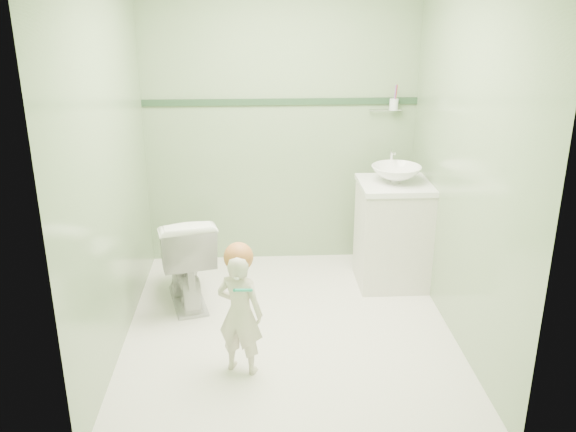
{
  "coord_description": "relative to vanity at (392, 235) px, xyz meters",
  "views": [
    {
      "loc": [
        -0.21,
        -3.7,
        2.21
      ],
      "look_at": [
        0.0,
        0.15,
        0.78
      ],
      "focal_mm": 38.64,
      "sensor_mm": 36.0,
      "label": 1
    }
  ],
  "objects": [
    {
      "name": "toilet",
      "position": [
        -1.58,
        -0.23,
        -0.05
      ],
      "size": [
        0.55,
        0.77,
        0.71
      ],
      "primitive_type": "imported",
      "rotation": [
        0.0,
        0.0,
        3.39
      ],
      "color": "white",
      "rests_on": "ground"
    },
    {
      "name": "trim_stripe",
      "position": [
        -0.84,
        0.54,
        0.95
      ],
      "size": [
        2.2,
        0.02,
        0.05
      ],
      "primitive_type": "cube",
      "color": "#26432A",
      "rests_on": "room_shell"
    },
    {
      "name": "room_shell",
      "position": [
        -0.84,
        -0.7,
        0.8
      ],
      "size": [
        2.5,
        2.54,
        2.4
      ],
      "color": "#86A575",
      "rests_on": "ground"
    },
    {
      "name": "cup_holder",
      "position": [
        0.05,
        0.48,
        0.93
      ],
      "size": [
        0.26,
        0.07,
        0.21
      ],
      "color": "silver",
      "rests_on": "room_shell"
    },
    {
      "name": "faucet",
      "position": [
        0.0,
        0.19,
        0.57
      ],
      "size": [
        0.03,
        0.13,
        0.18
      ],
      "color": "silver",
      "rests_on": "counter"
    },
    {
      "name": "basin",
      "position": [
        0.0,
        0.0,
        0.49
      ],
      "size": [
        0.37,
        0.37,
        0.13
      ],
      "primitive_type": "imported",
      "color": "white",
      "rests_on": "counter"
    },
    {
      "name": "hair_cap",
      "position": [
        -1.16,
        -1.12,
        0.34
      ],
      "size": [
        0.17,
        0.17,
        0.17
      ],
      "primitive_type": "sphere",
      "color": "#B06734",
      "rests_on": "toddler"
    },
    {
      "name": "toddler",
      "position": [
        -1.16,
        -1.15,
        -0.01
      ],
      "size": [
        0.33,
        0.28,
        0.78
      ],
      "primitive_type": "imported",
      "rotation": [
        0.0,
        0.0,
        2.76
      ],
      "color": "beige",
      "rests_on": "ground"
    },
    {
      "name": "ground",
      "position": [
        -0.84,
        -0.7,
        -0.4
      ],
      "size": [
        2.5,
        2.5,
        0.0
      ],
      "primitive_type": "plane",
      "color": "white",
      "rests_on": "ground"
    },
    {
      "name": "counter",
      "position": [
        0.0,
        0.0,
        0.41
      ],
      "size": [
        0.54,
        0.52,
        0.04
      ],
      "primitive_type": "cube",
      "color": "white",
      "rests_on": "vanity"
    },
    {
      "name": "teal_toothbrush",
      "position": [
        -1.14,
        -1.29,
        0.22
      ],
      "size": [
        0.11,
        0.14,
        0.08
      ],
      "color": "#1B9C79",
      "rests_on": "toddler"
    },
    {
      "name": "vanity",
      "position": [
        0.0,
        0.0,
        0.0
      ],
      "size": [
        0.52,
        0.5,
        0.8
      ],
      "primitive_type": "cube",
      "color": "silver",
      "rests_on": "ground"
    }
  ]
}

